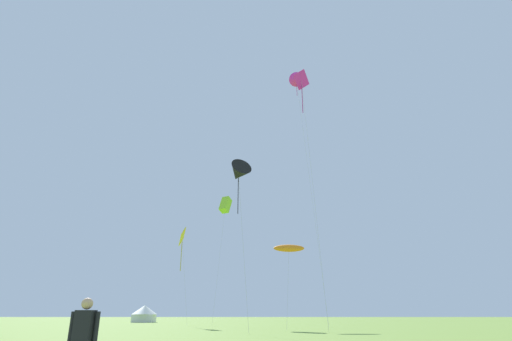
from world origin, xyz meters
TOP-DOWN VIEW (x-y plane):
  - kite_orange_parafoil at (3.56, 39.49)m, footprint 3.30×2.90m
  - kite_magenta_delta at (5.97, 47.24)m, footprint 3.61×2.77m
  - kite_lime_box at (-4.28, 52.67)m, footprint 2.16×2.39m
  - kite_yellow_diamond at (-10.03, 51.93)m, footprint 1.94×2.80m
  - kite_magenta_diamond at (4.96, 33.91)m, footprint 1.98×2.92m
  - kite_black_delta at (-1.44, 30.24)m, footprint 2.66×2.86m
  - festival_tent_center at (-19.72, 72.40)m, footprint 4.44×4.44m

SIDE VIEW (x-z plane):
  - festival_tent_center at x=-19.72m, z-range 0.15..3.04m
  - kite_orange_parafoil at x=3.56m, z-range 3.70..12.14m
  - kite_yellow_diamond at x=-10.03m, z-range 4.80..17.61m
  - kite_black_delta at x=-1.44m, z-range 5.93..20.21m
  - kite_lime_box at x=-4.28m, z-range 7.43..24.80m
  - kite_magenta_diamond at x=4.96m, z-range 11.37..37.46m
  - kite_magenta_delta at x=5.97m, z-range 16.09..51.02m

